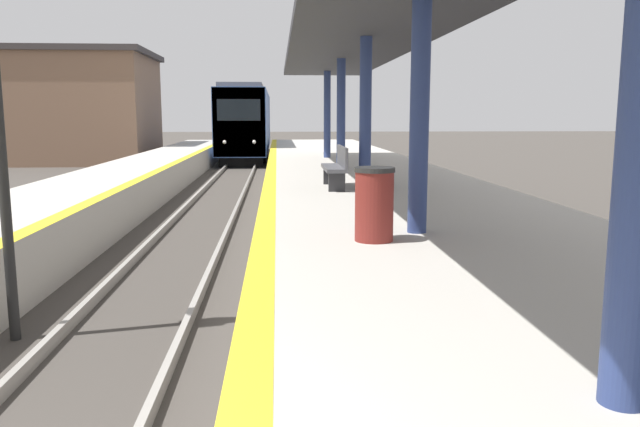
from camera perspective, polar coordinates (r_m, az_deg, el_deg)
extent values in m
cube|color=black|center=(39.69, -6.59, 5.54)|extent=(2.21, 16.04, 0.55)
cube|color=#33518C|center=(39.62, -6.64, 8.41)|extent=(2.60, 17.82, 3.42)
cube|color=red|center=(30.80, -7.41, 8.26)|extent=(2.55, 0.16, 3.35)
cube|color=black|center=(30.74, -7.44, 9.37)|extent=(2.08, 0.06, 1.03)
cube|color=#59595E|center=(39.65, -6.69, 11.06)|extent=(2.21, 16.93, 0.24)
sphere|color=white|center=(30.82, -8.72, 6.48)|extent=(0.18, 0.18, 0.18)
sphere|color=white|center=(30.73, -6.04, 6.53)|extent=(0.18, 0.18, 0.18)
cylinder|color=black|center=(7.85, -27.04, 3.44)|extent=(0.12, 0.12, 3.94)
cylinder|color=navy|center=(8.54, 9.09, 9.06)|extent=(0.26, 0.26, 3.24)
cylinder|color=navy|center=(13.63, 4.17, 9.06)|extent=(0.26, 0.26, 3.24)
cylinder|color=navy|center=(18.77, 1.94, 9.04)|extent=(0.26, 0.26, 3.24)
cylinder|color=navy|center=(23.92, 0.66, 9.02)|extent=(0.26, 0.26, 3.24)
cube|color=#2D2D33|center=(13.74, 4.26, 16.26)|extent=(3.20, 25.87, 0.20)
cylinder|color=maroon|center=(7.96, 4.97, 0.63)|extent=(0.49, 0.49, 0.88)
cylinder|color=#262626|center=(7.91, 5.02, 4.02)|extent=(0.52, 0.52, 0.06)
cube|color=#4C4C51|center=(13.83, 1.27, 4.18)|extent=(0.44, 1.80, 0.08)
cube|color=#4C4C51|center=(13.83, 2.06, 5.26)|extent=(0.06, 1.80, 0.44)
cube|color=#262628|center=(13.14, 1.55, 2.88)|extent=(0.35, 0.08, 0.40)
cube|color=#262628|center=(14.57, 1.01, 3.47)|extent=(0.35, 0.08, 0.40)
cube|color=brown|center=(37.82, -22.86, 8.71)|extent=(10.06, 7.10, 5.78)
cube|color=#383333|center=(37.96, -23.15, 13.29)|extent=(10.56, 7.46, 0.30)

